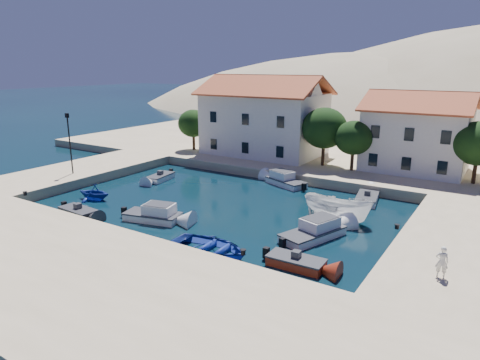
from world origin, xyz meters
name	(u,v)px	position (x,y,z in m)	size (l,w,h in m)	color
ground	(138,245)	(0.00, 0.00, 0.00)	(400.00, 400.00, 0.00)	black
quay_south	(59,273)	(0.00, -6.00, 0.50)	(52.00, 12.00, 1.00)	tan
quay_west	(80,172)	(-19.00, 10.00, 0.50)	(8.00, 20.00, 1.00)	tan
quay_north	(350,151)	(2.00, 38.00, 0.50)	(80.00, 36.00, 1.00)	tan
building_left	(264,114)	(-6.00, 28.00, 5.94)	(14.70, 9.45, 9.70)	white
building_mid	(417,130)	(12.00, 29.00, 5.22)	(10.50, 8.40, 8.30)	white
trees	(337,133)	(4.51, 25.46, 4.84)	(37.30, 5.30, 6.45)	#382314
lamppost	(69,138)	(-17.50, 8.00, 4.75)	(0.35, 0.25, 6.22)	black
bollards	(204,220)	(2.80, 3.87, 1.15)	(29.36, 9.56, 0.30)	black
motorboat_grey_sw	(78,212)	(-8.44, 1.68, 0.30)	(3.57, 1.79, 1.25)	#37383D
cabin_cruiser_south	(153,215)	(-2.56, 4.14, 0.48)	(4.79, 2.89, 1.60)	white
rowboat_south	(210,253)	(4.87, 1.70, 0.00)	(3.87, 5.42, 1.12)	navy
motorboat_red_se	(296,262)	(10.49, 2.88, 0.30)	(3.53, 1.65, 1.25)	maroon
cabin_cruiser_east	(313,232)	(9.59, 7.54, 0.48)	(3.58, 5.46, 1.60)	white
boat_east	(337,220)	(9.70, 12.03, 0.00)	(2.11, 5.60, 2.16)	white
motorboat_white_ne	(367,199)	(10.32, 18.03, 0.29)	(2.41, 4.05, 1.25)	white
rowboat_west	(95,199)	(-10.93, 5.32, 0.00)	(2.70, 3.13, 1.65)	navy
motorboat_white_west	(161,177)	(-10.50, 13.61, 0.30)	(2.04, 3.67, 1.25)	white
cabin_cruiser_north	(286,181)	(1.72, 19.00, 0.48)	(4.87, 3.45, 1.60)	white
pedestrian	(442,262)	(18.29, 4.07, 1.89)	(0.65, 0.42, 1.77)	white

